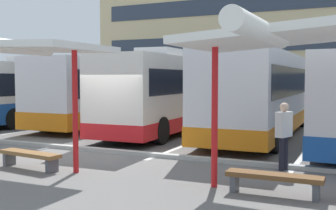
{
  "coord_description": "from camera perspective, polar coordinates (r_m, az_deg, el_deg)",
  "views": [
    {
      "loc": [
        7.8,
        -10.89,
        2.39
      ],
      "look_at": [
        1.54,
        2.36,
        1.45
      ],
      "focal_mm": 44.95,
      "sensor_mm": 36.0,
      "label": 1
    }
  ],
  "objects": [
    {
      "name": "lane_stripe_3",
      "position": [
        18.72,
        7.17,
        -3.67
      ],
      "size": [
        0.16,
        14.0,
        0.01
      ],
      "primitive_type": "cube",
      "color": "white",
      "rests_on": "ground"
    },
    {
      "name": "waiting_passenger_2",
      "position": [
        11.27,
        15.43,
        -3.4
      ],
      "size": [
        0.38,
        0.55,
        1.76
      ],
      "color": "black",
      "rests_on": "ground"
    },
    {
      "name": "coach_bus_0",
      "position": [
        24.2,
        -15.51,
        1.67
      ],
      "size": [
        3.23,
        10.94,
        3.5
      ],
      "color": "silver",
      "rests_on": "ground"
    },
    {
      "name": "terminal_building",
      "position": [
        47.62,
        16.02,
        9.6
      ],
      "size": [
        38.92,
        13.96,
        17.56
      ],
      "color": "#D1BC8C",
      "rests_on": "ground"
    },
    {
      "name": "ground_plane",
      "position": [
        13.61,
        -10.22,
        -6.5
      ],
      "size": [
        160.0,
        160.0,
        0.0
      ],
      "primitive_type": "plane",
      "color": "slate"
    },
    {
      "name": "waiting_shelter_2",
      "position": [
        8.59,
        14.27,
        8.52
      ],
      "size": [
        3.65,
        4.75,
        3.42
      ],
      "color": "red",
      "rests_on": "ground"
    },
    {
      "name": "platform_kerb",
      "position": [
        13.88,
        -9.36,
        -6.03
      ],
      "size": [
        44.0,
        0.24,
        0.12
      ],
      "primitive_type": "cube",
      "color": "#ADADA8",
      "rests_on": "ground"
    },
    {
      "name": "coach_bus_1",
      "position": [
        22.4,
        -6.78,
        1.88
      ],
      "size": [
        2.93,
        12.18,
        3.65
      ],
      "color": "silver",
      "rests_on": "ground"
    },
    {
      "name": "lane_stripe_4",
      "position": [
        17.89,
        19.67,
        -4.2
      ],
      "size": [
        0.16,
        14.0,
        0.01
      ],
      "primitive_type": "cube",
      "color": "white",
      "rests_on": "ground"
    },
    {
      "name": "lane_stripe_0",
      "position": [
        25.3,
        -20.11,
        -1.95
      ],
      "size": [
        0.16,
        14.0,
        0.01
      ],
      "primitive_type": "cube",
      "color": "white",
      "rests_on": "ground"
    },
    {
      "name": "coach_bus_3",
      "position": [
        17.8,
        12.66,
        1.53
      ],
      "size": [
        2.86,
        11.16,
        3.71
      ],
      "color": "silver",
      "rests_on": "ground"
    },
    {
      "name": "lane_stripe_1",
      "position": [
        22.59,
        -12.84,
        -2.47
      ],
      "size": [
        0.16,
        14.0,
        0.01
      ],
      "primitive_type": "cube",
      "color": "white",
      "rests_on": "ground"
    },
    {
      "name": "waiting_shelter_1",
      "position": [
        11.48,
        -18.89,
        7.05
      ],
      "size": [
        3.76,
        4.49,
        3.35
      ],
      "color": "red",
      "rests_on": "ground"
    },
    {
      "name": "coach_bus_2",
      "position": [
        19.11,
        0.81,
        1.65
      ],
      "size": [
        2.85,
        11.2,
        3.62
      ],
      "color": "silver",
      "rests_on": "ground"
    },
    {
      "name": "lane_stripe_2",
      "position": [
        20.35,
        -3.79,
        -3.06
      ],
      "size": [
        0.16,
        14.0,
        0.01
      ],
      "primitive_type": "cube",
      "color": "white",
      "rests_on": "ground"
    },
    {
      "name": "bench_1",
      "position": [
        11.71,
        -18.25,
        -6.58
      ],
      "size": [
        2.0,
        0.65,
        0.45
      ],
      "color": "brown",
      "rests_on": "ground"
    },
    {
      "name": "bench_2",
      "position": [
        8.93,
        14.16,
        -9.7
      ],
      "size": [
        1.94,
        0.44,
        0.45
      ],
      "color": "brown",
      "rests_on": "ground"
    }
  ]
}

